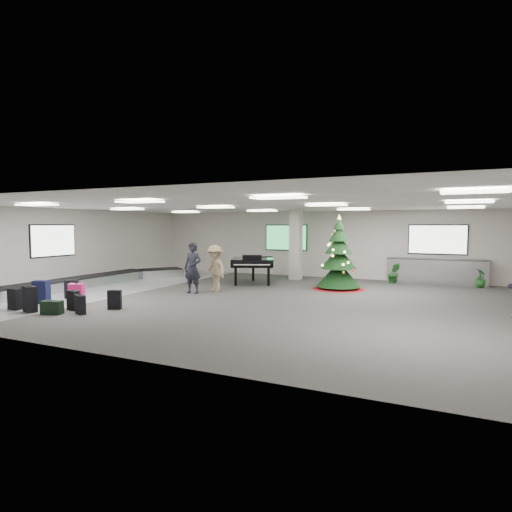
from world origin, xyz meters
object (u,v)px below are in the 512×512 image
at_px(service_counter, 436,271).
at_px(pink_suitcase, 77,295).
at_px(traveler_a, 193,268).
at_px(baggage_carousel, 93,281).
at_px(christmas_tree, 339,264).
at_px(grand_piano, 253,262).
at_px(traveler_b, 215,268).
at_px(potted_plant_left, 394,273).
at_px(potted_plant_right, 480,278).

xyz_separation_m(service_counter, pink_suitcase, (-9.99, -10.15, -0.20)).
bearing_deg(traveler_a, service_counter, 37.81).
relative_size(service_counter, pink_suitcase, 5.69).
bearing_deg(baggage_carousel, christmas_tree, 20.40).
xyz_separation_m(pink_suitcase, grand_piano, (2.79, 6.95, 0.57)).
xyz_separation_m(baggage_carousel, traveler_b, (5.28, 0.95, 0.67)).
height_order(christmas_tree, potted_plant_left, christmas_tree).
height_order(pink_suitcase, traveler_a, traveler_a).
bearing_deg(traveler_b, potted_plant_left, 66.06).
bearing_deg(baggage_carousel, potted_plant_right, 23.52).
distance_m(baggage_carousel, potted_plant_right, 15.82).
relative_size(traveler_a, traveler_b, 1.06).
xyz_separation_m(grand_piano, potted_plant_right, (8.87, 2.78, -0.54)).
distance_m(pink_suitcase, potted_plant_left, 12.68).
bearing_deg(grand_piano, service_counter, 0.27).
bearing_deg(grand_piano, baggage_carousel, -171.58).
height_order(potted_plant_left, potted_plant_right, potted_plant_left).
distance_m(grand_piano, traveler_a, 3.46).
xyz_separation_m(traveler_a, potted_plant_left, (6.36, 5.98, -0.50)).
height_order(pink_suitcase, potted_plant_right, potted_plant_right).
distance_m(baggage_carousel, traveler_a, 4.85).
bearing_deg(traveler_b, baggage_carousel, -145.35).
distance_m(baggage_carousel, service_counter, 14.50).
bearing_deg(baggage_carousel, traveler_b, 10.18).
height_order(service_counter, potted_plant_left, service_counter).
bearing_deg(christmas_tree, pink_suitcase, -133.49).
relative_size(traveler_a, potted_plant_left, 2.15).
relative_size(pink_suitcase, traveler_a, 0.38).
height_order(baggage_carousel, christmas_tree, christmas_tree).
relative_size(service_counter, traveler_b, 2.29).
distance_m(christmas_tree, traveler_b, 4.85).
height_order(pink_suitcase, potted_plant_left, potted_plant_left).
relative_size(grand_piano, traveler_b, 1.56).
relative_size(pink_suitcase, potted_plant_left, 0.81).
height_order(christmas_tree, grand_piano, christmas_tree).
relative_size(christmas_tree, grand_piano, 1.07).
bearing_deg(grand_piano, traveler_a, -127.82).
distance_m(baggage_carousel, potted_plant_left, 12.75).
bearing_deg(baggage_carousel, grand_piano, 32.09).
xyz_separation_m(pink_suitcase, traveler_a, (1.95, 3.59, 0.59)).
bearing_deg(service_counter, christmas_tree, -136.72).
bearing_deg(potted_plant_right, grand_piano, -162.61).
relative_size(pink_suitcase, grand_piano, 0.26).
bearing_deg(traveler_a, baggage_carousel, -179.20).
xyz_separation_m(baggage_carousel, grand_piano, (5.64, 3.54, 0.70)).
bearing_deg(service_counter, grand_piano, -156.06).
height_order(baggage_carousel, traveler_b, traveler_b).
relative_size(pink_suitcase, traveler_b, 0.40).
distance_m(traveler_a, traveler_b, 0.91).
distance_m(christmas_tree, potted_plant_left, 3.24).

